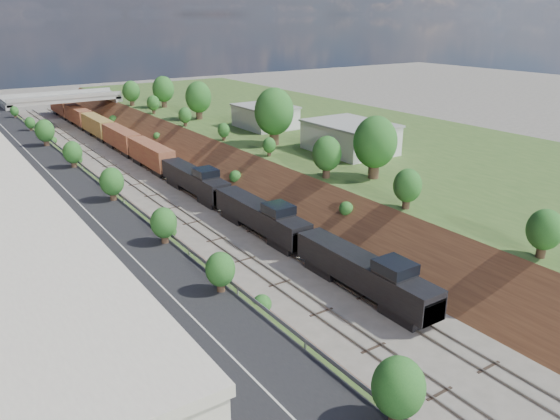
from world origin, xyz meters
The scene contains 13 objects.
platform_right centered at (33.00, 60.00, 2.50)m, with size 44.00×180.00×5.00m, color #3A5A25.
embankment_left centered at (-11.00, 60.00, 0.00)m, with size 7.07×180.00×7.07m, color brown.
embankment_right centered at (11.00, 60.00, 0.00)m, with size 7.07×180.00×7.07m, color brown.
rail_left_track centered at (-2.60, 60.00, 0.09)m, with size 1.58×180.00×0.18m, color gray.
rail_right_track centered at (2.60, 60.00, 0.09)m, with size 1.58×180.00×0.18m, color gray.
road centered at (-15.50, 60.00, 5.05)m, with size 8.00×180.00×0.10m, color black.
guardrail centered at (-11.40, 59.80, 5.55)m, with size 0.10×171.00×0.70m.
overpass centered at (0.00, 122.00, 4.92)m, with size 24.50×8.30×7.40m.
white_building_near centered at (23.50, 52.00, 7.00)m, with size 9.00×12.00×4.00m, color silver.
white_building_far centered at (23.00, 74.00, 6.80)m, with size 8.00×10.00×3.60m, color silver.
tree_right_large centered at (17.00, 40.00, 9.38)m, with size 5.25×5.25×7.61m.
tree_left_crest centered at (-11.80, 20.00, 7.04)m, with size 2.45×2.45×3.55m.
freight_train centered at (2.60, 82.82, 2.40)m, with size 2.74×125.67×4.55m.
Camera 1 is at (-28.19, -6.77, 23.82)m, focal length 35.00 mm.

